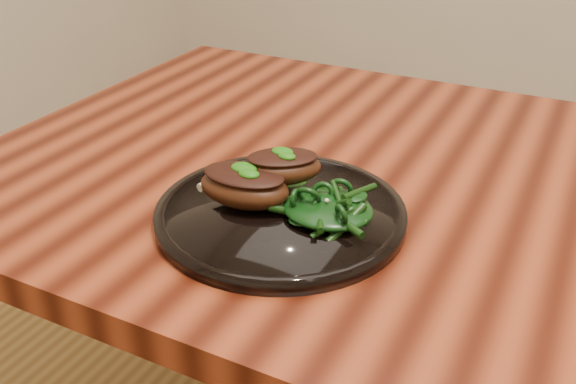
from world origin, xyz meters
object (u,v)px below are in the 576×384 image
at_px(lamb_chop_front, 244,185).
at_px(greens_heap, 328,204).
at_px(plate, 281,213).
at_px(desk, 560,269).

relative_size(lamb_chop_front, greens_heap, 1.13).
bearing_deg(plate, greens_heap, 5.19).
bearing_deg(plate, desk, 29.44).
height_order(plate, lamb_chop_front, lamb_chop_front).
relative_size(plate, lamb_chop_front, 2.47).
bearing_deg(lamb_chop_front, plate, 13.54).
bearing_deg(plate, lamb_chop_front, -166.46).
bearing_deg(lamb_chop_front, desk, 27.70).
height_order(desk, lamb_chop_front, lamb_chop_front).
bearing_deg(greens_heap, desk, 33.97).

